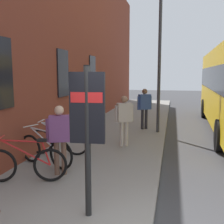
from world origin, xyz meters
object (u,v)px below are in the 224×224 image
at_px(bicycle_leaning_wall, 59,141).
at_px(transit_info_sign, 87,118).
at_px(pedestrian_by_facade, 60,133).
at_px(bicycle_beside_lamp, 25,164).
at_px(pedestrian_near_bus, 124,116).
at_px(bicycle_nearest_sign, 45,150).
at_px(pedestrian_crossing_street, 144,105).
at_px(street_lamp, 160,48).

xyz_separation_m(bicycle_leaning_wall, transit_info_sign, (-2.97, -1.82, 1.21)).
bearing_deg(pedestrian_by_facade, bicycle_beside_lamp, 135.65).
relative_size(bicycle_beside_lamp, pedestrian_near_bus, 1.08).
bearing_deg(bicycle_nearest_sign, transit_info_sign, -139.14).
distance_m(bicycle_leaning_wall, pedestrian_near_bus, 2.16).
xyz_separation_m(bicycle_nearest_sign, pedestrian_near_bus, (2.22, -1.57, 0.58)).
height_order(bicycle_beside_lamp, pedestrian_near_bus, pedestrian_near_bus).
relative_size(transit_info_sign, pedestrian_near_bus, 1.51).
bearing_deg(pedestrian_crossing_street, bicycle_nearest_sign, 159.25).
bearing_deg(pedestrian_by_facade, transit_info_sign, -143.42).
bearing_deg(street_lamp, pedestrian_by_facade, 159.29).
xyz_separation_m(bicycle_beside_lamp, street_lamp, (5.57, -2.44, 2.82)).
xyz_separation_m(bicycle_beside_lamp, pedestrian_by_facade, (0.56, -0.54, 0.57)).
xyz_separation_m(pedestrian_by_facade, street_lamp, (5.01, -1.90, 2.25)).
bearing_deg(pedestrian_near_bus, bicycle_nearest_sign, 144.70).
xyz_separation_m(pedestrian_near_bus, pedestrian_crossing_street, (2.82, -0.34, 0.04)).
xyz_separation_m(pedestrian_crossing_street, street_lamp, (-0.51, -0.58, 2.20)).
bearing_deg(street_lamp, transit_info_sign, 173.59).
distance_m(pedestrian_near_bus, street_lamp, 3.35).
xyz_separation_m(bicycle_leaning_wall, pedestrian_by_facade, (-1.41, -0.66, 0.57)).
xyz_separation_m(bicycle_nearest_sign, street_lamp, (4.54, -2.50, 2.82)).
relative_size(bicycle_beside_lamp, transit_info_sign, 0.72).
xyz_separation_m(bicycle_leaning_wall, pedestrian_crossing_street, (4.11, -1.97, 0.62)).
bearing_deg(bicycle_leaning_wall, pedestrian_by_facade, -154.80).
height_order(pedestrian_crossing_street, street_lamp, street_lamp).
distance_m(bicycle_nearest_sign, pedestrian_crossing_street, 5.43).
bearing_deg(bicycle_beside_lamp, pedestrian_near_bus, -24.99).
distance_m(bicycle_beside_lamp, pedestrian_by_facade, 0.97).
relative_size(bicycle_nearest_sign, pedestrian_near_bus, 1.06).
bearing_deg(bicycle_leaning_wall, bicycle_beside_lamp, -176.53).
relative_size(bicycle_beside_lamp, street_lamp, 0.32).
relative_size(transit_info_sign, pedestrian_crossing_street, 1.45).
bearing_deg(bicycle_leaning_wall, pedestrian_near_bus, -51.77).
bearing_deg(transit_info_sign, bicycle_leaning_wall, 31.52).
bearing_deg(bicycle_beside_lamp, pedestrian_by_facade, -44.35).
bearing_deg(pedestrian_near_bus, pedestrian_crossing_street, -6.84).
relative_size(pedestrian_near_bus, pedestrian_crossing_street, 0.96).
xyz_separation_m(transit_info_sign, pedestrian_crossing_street, (7.08, -0.15, -0.59)).
xyz_separation_m(bicycle_beside_lamp, pedestrian_crossing_street, (6.08, -1.85, 0.62)).
distance_m(transit_info_sign, pedestrian_crossing_street, 7.11).
distance_m(transit_info_sign, street_lamp, 6.81).
bearing_deg(pedestrian_crossing_street, transit_info_sign, 178.76).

